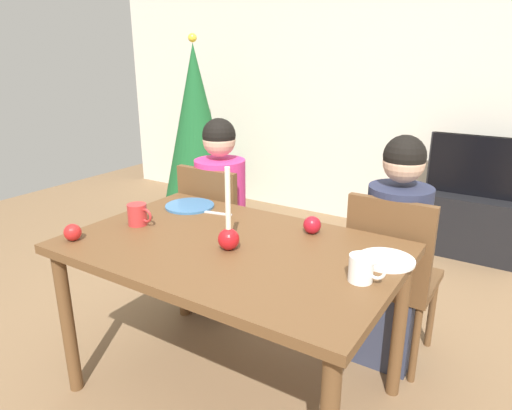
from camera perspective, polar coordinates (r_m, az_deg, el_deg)
The scene contains 18 objects.
ground_plane at distance 2.34m, azimuth -2.83°, elevation -22.02°, with size 7.68×7.68×0.00m, color brown.
back_wall at distance 4.19m, azimuth 18.54°, elevation 14.46°, with size 6.40×0.10×2.60m, color beige.
dining_table at distance 1.98m, azimuth -3.14°, elevation -7.14°, with size 1.40×0.90×0.75m.
chair_left at distance 2.78m, azimuth -4.75°, elevation -2.93°, with size 0.40×0.40×0.90m.
chair_right at distance 2.35m, azimuth 16.49°, elevation -7.84°, with size 0.40×0.40×0.90m.
person_left_child at distance 2.78m, azimuth -4.38°, elevation -1.62°, with size 0.30×0.30×1.17m.
person_right_child at distance 2.35m, azimuth 16.85°, elevation -6.27°, with size 0.30×0.30×1.17m.
tv_stand at distance 3.97m, azimuth 25.53°, elevation -2.27°, with size 0.64×0.40×0.48m, color black.
tv at distance 3.85m, azimuth 26.48°, elevation 4.30°, with size 0.79×0.05×0.46m.
christmas_tree at distance 4.46m, azimuth -7.50°, elevation 9.94°, with size 0.66×0.66×1.70m.
candle_centerpiece at distance 1.87m, azimuth -3.44°, elevation -3.55°, with size 0.09×0.09×0.35m.
plate_left at distance 2.43m, azimuth -8.26°, elevation -0.10°, with size 0.26×0.26×0.01m, color teal.
plate_right at distance 1.86m, azimuth 15.91°, elevation -6.60°, with size 0.22×0.22×0.01m, color white.
mug_left at distance 2.21m, azimuth -14.52°, elevation -1.16°, with size 0.14×0.09×0.10m.
mug_right at distance 1.66m, azimuth 13.08°, elevation -7.72°, with size 0.13×0.09×0.10m.
fork_left at distance 2.31m, azimuth -5.09°, elevation -1.00°, with size 0.18×0.01×0.01m, color silver.
apple_near_candle at distance 2.06m, azimuth 7.01°, elevation -2.48°, with size 0.08×0.08×0.08m, color #AE1421.
apple_by_left_plate at distance 2.12m, azimuth -21.90°, elevation -3.18°, with size 0.07×0.07×0.07m, color red.
Camera 1 is at (1.05, -1.45, 1.52)m, focal length 32.07 mm.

